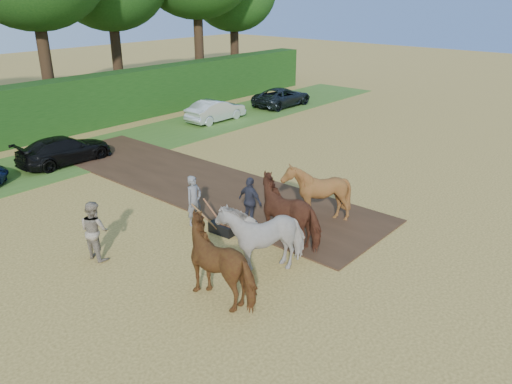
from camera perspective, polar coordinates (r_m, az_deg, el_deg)
ground at (r=16.13m, az=6.30°, el=-6.19°), size 120.00×120.00×0.00m
earth_strip at (r=21.38m, az=-6.87°, el=1.15°), size 4.50×17.00×0.05m
grass_verge at (r=26.02m, az=-19.89°, el=3.78°), size 50.00×5.00×0.03m
hedgerow at (r=29.57m, az=-24.72°, el=8.16°), size 46.00×1.60×3.00m
spectator_near at (r=15.75m, az=-17.98°, el=-4.17°), size 0.77×0.95×1.85m
spectator_far at (r=17.17m, az=-0.66°, el=-1.05°), size 0.44×1.02×1.72m
plough_team at (r=15.24m, az=2.19°, el=-3.35°), size 7.06×5.39×2.15m
parked_cars at (r=26.69m, az=-15.89°, el=6.14°), size 31.33×2.99×1.35m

